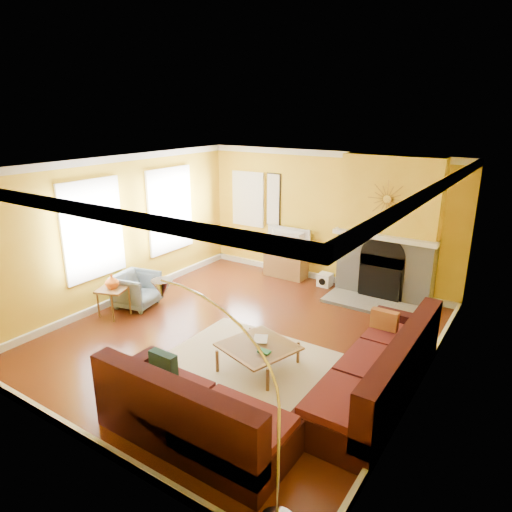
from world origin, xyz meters
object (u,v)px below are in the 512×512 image
Objects in this scene: side_table at (114,302)px; arc_lamp at (224,406)px; media_console at (286,265)px; armchair at (137,290)px; sectional_sofa at (288,356)px; coffee_table at (258,356)px.

arc_lamp is at bearing -27.61° from side_table.
armchair is at bearing -117.46° from media_console.
media_console is 3.71m from side_table.
sectional_sofa is at bearing -59.95° from media_console.
armchair is at bearing 146.84° from arc_lamp.
coffee_table is at bearing -66.09° from media_console.
media_console is (-1.52, 3.42, 0.07)m from coffee_table.
arc_lamp reaches higher than armchair.
sectional_sofa is at bearing 102.66° from arc_lamp.
side_table is 0.25× the size of arc_lamp.
arc_lamp is at bearing -77.34° from sectional_sofa.
armchair reaches higher than side_table.
media_console is 0.44× the size of arc_lamp.
arc_lamp is (0.99, -2.07, 0.84)m from coffee_table.
sectional_sofa reaches higher than side_table.
arc_lamp is (4.03, -2.11, 0.76)m from side_table.
media_console is 1.75× the size of side_table.
side_table is at bearing -114.28° from media_console.
arc_lamp is (0.43, -1.89, 0.57)m from sectional_sofa.
media_console is (-2.08, 3.60, -0.20)m from sectional_sofa.
side_table is (-3.04, 0.04, 0.08)m from coffee_table.
coffee_table is 1.76× the size of side_table.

